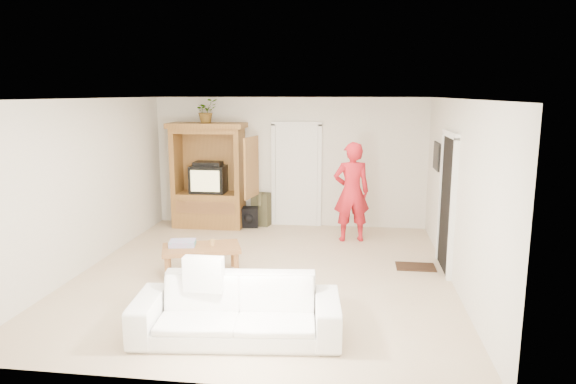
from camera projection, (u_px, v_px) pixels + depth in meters
The scene contains 19 objects.
floor at pixel (264, 274), 7.73m from camera, with size 6.00×6.00×0.00m, color tan.
ceiling at pixel (262, 99), 7.23m from camera, with size 6.00×6.00×0.00m, color white.
wall_back at pixel (289, 162), 10.40m from camera, with size 5.50×5.50×0.00m, color silver.
wall_front at pixel (203, 251), 4.56m from camera, with size 5.50×5.50×0.00m, color silver.
wall_left at pixel (86, 185), 7.83m from camera, with size 6.00×6.00×0.00m, color silver.
wall_right at pixel (458, 194), 7.13m from camera, with size 6.00×6.00×0.00m, color silver.
armoire at pixel (210, 182), 10.35m from camera, with size 1.82×1.14×2.10m.
door_back at pixel (296, 176), 10.40m from camera, with size 0.85×0.05×2.04m, color white.
doorway_right at pixel (447, 204), 7.77m from camera, with size 0.05×0.90×2.04m, color black.
framed_picture at pixel (437, 156), 8.92m from camera, with size 0.03×0.60×0.48m, color black.
doormat at pixel (415, 267), 8.01m from camera, with size 0.60×0.40×0.02m, color #382316.
plant at pixel (206, 111), 10.05m from camera, with size 0.42×0.37×0.47m, color #4C7238.
man at pixel (352, 192), 9.32m from camera, with size 0.67×0.44×1.82m, color red.
sofa at pixel (237, 309), 5.67m from camera, with size 2.27×0.89×0.66m, color white.
coffee_table at pixel (201, 250), 7.67m from camera, with size 1.28×0.96×0.42m.
towel at pixel (182, 243), 7.69m from camera, with size 0.38×0.28×0.08m, color #F451BC.
candle at pixel (212, 243), 7.69m from camera, with size 0.08×0.08×0.10m, color tan.
backpack_black at pixel (250, 218), 10.35m from camera, with size 0.33×0.19×0.41m, color black, non-canonical shape.
backpack_olive at pixel (261, 209), 10.51m from camera, with size 0.36×0.26×0.68m, color #47442B, non-canonical shape.
Camera 1 is at (1.32, -7.24, 2.68)m, focal length 32.00 mm.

